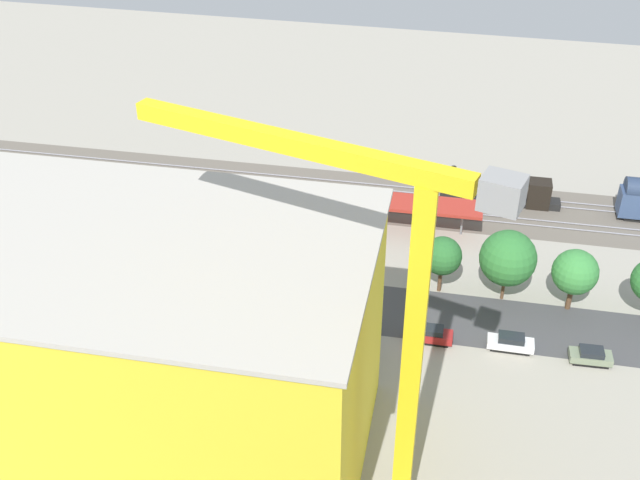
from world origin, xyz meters
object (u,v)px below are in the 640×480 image
(tower_crane, at_px, (383,324))
(locomotive, at_px, (502,191))
(box_truck_2, at_px, (238,312))
(platform_canopy_near, at_px, (297,193))
(street_tree_4, at_px, (442,256))
(parked_car_4, at_px, (285,311))
(parked_car_0, at_px, (591,356))
(street_tree_0, at_px, (250,232))
(parked_car_2, at_px, (430,335))
(construction_building, at_px, (142,355))
(box_truck_1, at_px, (249,316))
(street_tree_2, at_px, (508,258))
(parked_car_3, at_px, (355,323))
(street_tree_3, at_px, (575,272))
(traffic_light, at_px, (369,308))
(box_truck_0, at_px, (325,333))
(parked_car_1, at_px, (511,343))

(tower_crane, bearing_deg, locomotive, -99.34)
(box_truck_2, bearing_deg, platform_canopy_near, -91.88)
(street_tree_4, bearing_deg, parked_car_4, 28.01)
(parked_car_0, relative_size, street_tree_0, 0.57)
(parked_car_0, distance_m, parked_car_2, 16.31)
(construction_building, xyz_separation_m, box_truck_1, (-3.30, -17.63, -9.12))
(locomotive, relative_size, street_tree_2, 1.87)
(parked_car_3, xyz_separation_m, street_tree_2, (-15.30, -9.05, 4.77))
(street_tree_2, xyz_separation_m, street_tree_3, (-7.25, 0.20, -0.61))
(tower_crane, height_order, street_tree_3, tower_crane)
(box_truck_1, xyz_separation_m, box_truck_2, (1.48, -0.47, 0.00))
(construction_building, bearing_deg, traffic_light, -132.17)
(parked_car_3, bearing_deg, box_truck_1, 12.63)
(construction_building, xyz_separation_m, street_tree_2, (-29.69, -29.17, -5.26))
(tower_crane, relative_size, street_tree_2, 3.76)
(parked_car_2, bearing_deg, parked_car_0, -178.79)
(box_truck_1, relative_size, street_tree_2, 1.02)
(parked_car_2, height_order, parked_car_3, parked_car_2)
(platform_canopy_near, height_order, box_truck_0, platform_canopy_near)
(locomotive, relative_size, parked_car_3, 3.97)
(tower_crane, bearing_deg, box_truck_1, -50.04)
(parked_car_0, bearing_deg, parked_car_3, 0.33)
(platform_canopy_near, relative_size, parked_car_0, 11.09)
(parked_car_0, xyz_separation_m, traffic_light, (22.77, 1.51, 3.40))
(parked_car_4, distance_m, street_tree_0, 11.15)
(locomotive, distance_m, street_tree_0, 36.91)
(street_tree_2, xyz_separation_m, traffic_light, (13.69, 10.42, -1.41))
(parked_car_3, distance_m, construction_building, 26.69)
(parked_car_3, distance_m, street_tree_3, 24.57)
(parked_car_0, bearing_deg, construction_building, 27.58)
(construction_building, height_order, box_truck_1, construction_building)
(street_tree_3, bearing_deg, box_truck_0, 25.95)
(parked_car_1, bearing_deg, street_tree_2, -83.00)
(locomotive, relative_size, street_tree_3, 2.18)
(traffic_light, bearing_deg, street_tree_3, -153.99)
(tower_crane, bearing_deg, street_tree_0, -57.19)
(platform_canopy_near, distance_m, tower_crane, 49.65)
(parked_car_0, distance_m, box_truck_2, 37.02)
(parked_car_4, distance_m, box_truck_1, 4.36)
(street_tree_0, bearing_deg, street_tree_4, -178.64)
(locomotive, distance_m, parked_car_0, 32.66)
(platform_canopy_near, bearing_deg, traffic_light, 120.78)
(street_tree_2, bearing_deg, box_truck_1, 23.61)
(parked_car_1, xyz_separation_m, street_tree_0, (30.64, -8.07, 4.36))
(parked_car_2, bearing_deg, box_truck_1, 6.79)
(parked_car_0, height_order, street_tree_0, street_tree_0)
(parked_car_1, relative_size, box_truck_1, 0.54)
(parked_car_1, height_order, street_tree_3, street_tree_3)
(parked_car_1, height_order, box_truck_1, box_truck_1)
(box_truck_2, xyz_separation_m, street_tree_2, (-27.87, -11.07, 3.86))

